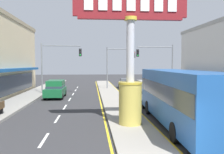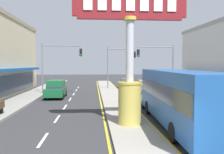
% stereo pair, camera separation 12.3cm
% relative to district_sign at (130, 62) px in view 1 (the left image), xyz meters
% --- Properties ---
extents(median_strip, '(2.45, 52.00, 0.14)m').
position_rel_district_sign_xyz_m(median_strip, '(0.00, 11.10, -3.67)').
color(median_strip, gray).
rests_on(median_strip, ground).
extents(sidewalk_left, '(2.80, 60.00, 0.18)m').
position_rel_district_sign_xyz_m(sidewalk_left, '(-9.23, 9.10, -3.65)').
color(sidewalk_left, gray).
rests_on(sidewalk_left, ground).
extents(sidewalk_right, '(2.80, 60.00, 0.18)m').
position_rel_district_sign_xyz_m(sidewalk_right, '(9.23, 9.10, -3.65)').
color(sidewalk_right, gray).
rests_on(sidewalk_right, ground).
extents(lane_markings, '(9.19, 52.00, 0.01)m').
position_rel_district_sign_xyz_m(lane_markings, '(0.00, 9.74, -3.74)').
color(lane_markings, silver).
rests_on(lane_markings, ground).
extents(district_sign, '(6.55, 1.39, 7.73)m').
position_rel_district_sign_xyz_m(district_sign, '(0.00, 0.00, 0.00)').
color(district_sign, gold).
rests_on(district_sign, median_strip).
extents(traffic_light_left_side, '(4.86, 0.46, 6.20)m').
position_rel_district_sign_xyz_m(traffic_light_left_side, '(-6.46, 15.41, 0.51)').
color(traffic_light_left_side, slate).
rests_on(traffic_light_left_side, ground).
extents(traffic_light_right_side, '(4.86, 0.46, 6.20)m').
position_rel_district_sign_xyz_m(traffic_light_right_side, '(6.46, 16.29, 0.51)').
color(traffic_light_right_side, slate).
rests_on(traffic_light_right_side, ground).
extents(traffic_light_median_far, '(4.20, 0.46, 6.20)m').
position_rel_district_sign_xyz_m(traffic_light_median_far, '(1.51, 20.92, 0.45)').
color(traffic_light_median_far, slate).
rests_on(traffic_light_median_far, ground).
extents(sedan_near_right_lane, '(1.86, 4.31, 1.53)m').
position_rel_district_sign_xyz_m(sedan_near_right_lane, '(2.88, 21.74, -2.95)').
color(sedan_near_right_lane, '#4C5156').
rests_on(sedan_near_right_lane, ground).
extents(bus_near_left_lane, '(3.04, 11.31, 3.26)m').
position_rel_district_sign_xyz_m(bus_near_left_lane, '(2.88, -0.16, -1.87)').
color(bus_near_left_lane, '#1E5199').
rests_on(bus_near_left_lane, ground).
extents(suv_mid_left_lane, '(1.98, 4.61, 1.90)m').
position_rel_district_sign_xyz_m(suv_mid_left_lane, '(-6.18, 12.52, -2.76)').
color(suv_mid_left_lane, '#14562D').
rests_on(suv_mid_left_lane, ground).
extents(suv_far_left_oncoming, '(1.98, 4.61, 1.90)m').
position_rel_district_sign_xyz_m(suv_far_left_oncoming, '(2.88, 6.76, -2.76)').
color(suv_far_left_oncoming, white).
rests_on(suv_far_left_oncoming, ground).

